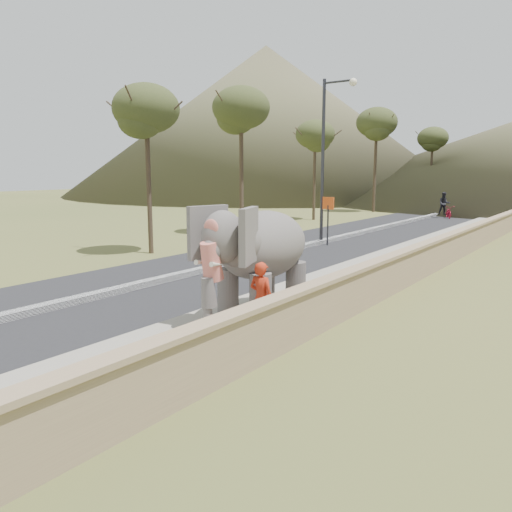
{
  "coord_description": "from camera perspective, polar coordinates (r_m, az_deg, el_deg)",
  "views": [
    {
      "loc": [
        7.04,
        -9.24,
        3.71
      ],
      "look_at": [
        0.2,
        0.13,
        1.7
      ],
      "focal_mm": 35.0,
      "sensor_mm": 36.0,
      "label": 1
    }
  ],
  "objects": [
    {
      "name": "parapet",
      "position": [
        20.23,
        20.21,
        0.23
      ],
      "size": [
        0.3,
        120.0,
        1.1
      ],
      "primitive_type": "cube",
      "color": "tan",
      "rests_on": "ground"
    },
    {
      "name": "hill_left",
      "position": [
        78.8,
        1.13,
        15.13
      ],
      "size": [
        60.0,
        60.0,
        22.0
      ],
      "primitive_type": "cone",
      "color": "brown",
      "rests_on": "ground"
    },
    {
      "name": "motorcyclist",
      "position": [
        41.38,
        20.94,
        5.13
      ],
      "size": [
        1.58,
        1.94,
        2.01
      ],
      "color": "maroon",
      "rests_on": "ground"
    },
    {
      "name": "ground",
      "position": [
        12.2,
        -1.13,
        -7.88
      ],
      "size": [
        160.0,
        160.0,
        0.0
      ],
      "primitive_type": "plane",
      "color": "olive",
      "rests_on": "ground"
    },
    {
      "name": "road",
      "position": [
        23.0,
        4.04,
        0.56
      ],
      "size": [
        7.0,
        120.0,
        0.03
      ],
      "primitive_type": "cube",
      "color": "black",
      "rests_on": "ground"
    },
    {
      "name": "trees",
      "position": [
        38.77,
        25.49,
        9.32
      ],
      "size": [
        48.09,
        43.59,
        9.3
      ],
      "color": "#473828",
      "rests_on": "ground"
    },
    {
      "name": "median",
      "position": [
        22.98,
        4.04,
        0.79
      ],
      "size": [
        0.35,
        120.0,
        0.22
      ],
      "primitive_type": "cube",
      "color": "black",
      "rests_on": "ground"
    },
    {
      "name": "elephant_and_man",
      "position": [
        12.35,
        0.81,
        -0.49
      ],
      "size": [
        2.27,
        3.83,
        2.72
      ],
      "color": "slate",
      "rests_on": "ground"
    },
    {
      "name": "walkway",
      "position": [
        20.81,
        15.78,
        -0.61
      ],
      "size": [
        3.0,
        120.0,
        0.15
      ],
      "primitive_type": "cube",
      "color": "#9E9687",
      "rests_on": "ground"
    },
    {
      "name": "lamppost",
      "position": [
        25.01,
        8.31,
        12.39
      ],
      "size": [
        1.76,
        0.36,
        8.0
      ],
      "color": "#333238",
      "rests_on": "ground"
    },
    {
      "name": "signboard",
      "position": [
        24.76,
        8.24,
        4.94
      ],
      "size": [
        0.6,
        0.08,
        2.4
      ],
      "color": "#2D2D33",
      "rests_on": "ground"
    }
  ]
}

